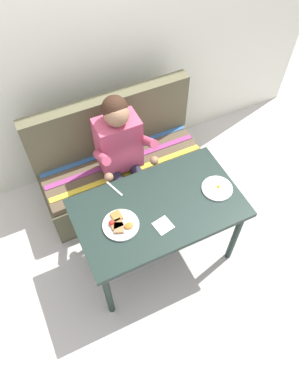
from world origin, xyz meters
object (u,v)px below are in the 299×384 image
table (158,213)px  plate_eggs (217,188)px  couch (120,167)px  napkin (163,225)px  plate_breakfast (120,224)px  person (122,151)px  fork (114,189)px

table → plate_eggs: size_ratio=5.28×
couch → napkin: couch is taller
table → plate_breakfast: bearing=-175.4°
table → couch: bearing=90.0°
plate_eggs → napkin: plate_eggs is taller
person → plate_eggs: 0.80m
table → fork: size_ratio=7.06×
plate_eggs → person: bearing=127.4°
person → table: bearing=-87.1°
napkin → fork: (-0.18, 0.43, -0.00)m
plate_eggs → fork: size_ratio=1.34×
table → fork: bearing=128.6°
person → napkin: bearing=-90.8°
table → couch: 0.83m
napkin → person: bearing=89.2°
fork → table: bearing=-70.3°
couch → plate_eggs: couch is taller
person → napkin: person is taller
table → napkin: 0.18m
person → napkin: (-0.01, -0.74, -0.01)m
napkin → fork: size_ratio=0.69×
plate_breakfast → plate_eggs: (0.76, -0.02, -0.01)m
person → fork: person is taller
couch → person: 0.45m
person → napkin: 0.74m
couch → plate_eggs: size_ratio=6.34×
couch → plate_eggs: bearing=-60.6°
fork → napkin: bearing=-86.0°
couch → person: size_ratio=1.19×
plate_breakfast → plate_eggs: plate_breakfast is taller
napkin → fork: 0.47m
table → couch: size_ratio=0.83×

